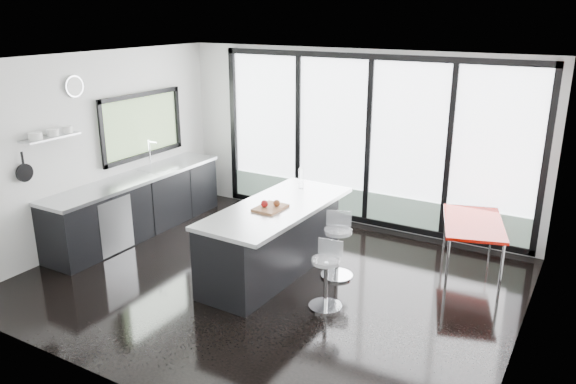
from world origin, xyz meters
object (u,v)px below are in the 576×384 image
Objects in this scene: red_table at (471,246)px; island at (272,238)px; bar_stool_near at (326,283)px; bar_stool_far at (337,253)px.

island is at bearing -147.96° from red_table.
island is 1.15m from bar_stool_near.
red_table is at bearing 32.04° from island.
bar_stool_near is at bearing -95.48° from bar_stool_far.
island is 0.87m from bar_stool_far.
red_table is at bearing 15.28° from bar_stool_far.
red_table is (1.46, 1.09, 0.01)m from bar_stool_far.
island reaches higher than bar_stool_far.
red_table is at bearing 51.61° from bar_stool_near.
island is at bearing 149.51° from bar_stool_near.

